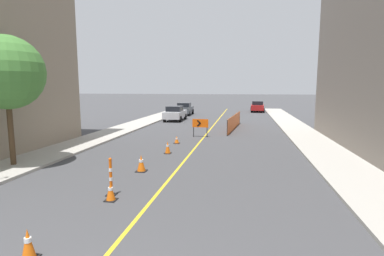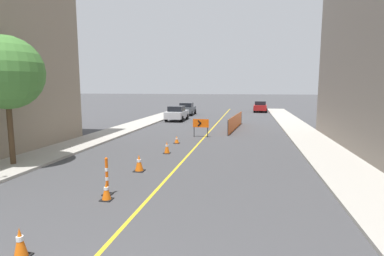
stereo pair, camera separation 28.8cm
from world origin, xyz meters
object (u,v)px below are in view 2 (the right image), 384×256
(traffic_cone_nearest, at_px, (20,243))
(arrow_barricade_primary, at_px, (201,124))
(traffic_cone_second, at_px, (106,191))
(traffic_cone_fifth, at_px, (177,140))
(parked_car_curb_near, at_px, (177,113))
(traffic_cone_fourth, at_px, (167,147))
(delineator_post_front, at_px, (107,179))
(parked_car_curb_far, at_px, (260,106))
(parked_car_curb_mid, at_px, (187,109))
(street_tree_left_near, at_px, (6,73))
(traffic_cone_third, at_px, (139,163))

(traffic_cone_nearest, bearing_deg, arrow_barricade_primary, 85.41)
(traffic_cone_second, relative_size, traffic_cone_fifth, 1.25)
(parked_car_curb_near, bearing_deg, traffic_cone_nearest, -83.48)
(traffic_cone_fourth, bearing_deg, parked_car_curb_near, 101.77)
(delineator_post_front, bearing_deg, parked_car_curb_far, 80.15)
(parked_car_curb_near, bearing_deg, parked_car_curb_far, 55.19)
(arrow_barricade_primary, bearing_deg, traffic_cone_nearest, -91.87)
(traffic_cone_second, distance_m, arrow_barricade_primary, 12.77)
(traffic_cone_second, height_order, parked_car_curb_far, parked_car_curb_far)
(delineator_post_front, bearing_deg, traffic_cone_nearest, -91.14)
(traffic_cone_fourth, xyz_separation_m, delineator_post_front, (-0.26, -6.55, 0.23))
(traffic_cone_fourth, xyz_separation_m, parked_car_curb_near, (-3.32, 15.96, 0.46))
(parked_car_curb_mid, bearing_deg, street_tree_left_near, -97.33)
(traffic_cone_fifth, distance_m, parked_car_curb_far, 27.03)
(traffic_cone_third, bearing_deg, delineator_post_front, -90.37)
(traffic_cone_fourth, distance_m, street_tree_left_near, 8.35)
(delineator_post_front, xyz_separation_m, parked_car_curb_far, (6.22, 35.84, 0.23))
(traffic_cone_fifth, relative_size, parked_car_curb_mid, 0.11)
(traffic_cone_nearest, bearing_deg, parked_car_curb_mid, 95.71)
(traffic_cone_nearest, distance_m, arrow_barricade_primary, 16.18)
(traffic_cone_second, bearing_deg, traffic_cone_third, 92.85)
(traffic_cone_nearest, relative_size, traffic_cone_third, 0.92)
(traffic_cone_second, relative_size, delineator_post_front, 0.47)
(parked_car_curb_far, bearing_deg, arrow_barricade_primary, -99.29)
(arrow_barricade_primary, relative_size, street_tree_left_near, 0.23)
(traffic_cone_second, xyz_separation_m, parked_car_curb_far, (6.04, 36.28, 0.50))
(traffic_cone_nearest, xyz_separation_m, parked_car_curb_near, (-2.99, 26.35, 0.47))
(traffic_cone_second, xyz_separation_m, arrow_barricade_primary, (1.03, 12.71, 0.66))
(traffic_cone_fourth, height_order, street_tree_left_near, street_tree_left_near)
(traffic_cone_second, distance_m, parked_car_curb_far, 36.79)
(traffic_cone_nearest, height_order, traffic_cone_fourth, traffic_cone_fourth)
(traffic_cone_second, bearing_deg, parked_car_curb_near, 98.07)
(arrow_barricade_primary, xyz_separation_m, street_tree_left_near, (-7.19, -9.66, 3.29))
(traffic_cone_third, relative_size, arrow_barricade_primary, 0.56)
(traffic_cone_fourth, xyz_separation_m, parked_car_curb_far, (5.97, 29.29, 0.46))
(parked_car_curb_mid, bearing_deg, parked_car_curb_far, 32.41)
(arrow_barricade_primary, distance_m, street_tree_left_near, 12.48)
(delineator_post_front, height_order, parked_car_curb_mid, parked_car_curb_mid)
(traffic_cone_third, xyz_separation_m, traffic_cone_fifth, (0.06, 6.59, -0.13))
(traffic_cone_nearest, relative_size, parked_car_curb_far, 0.15)
(delineator_post_front, height_order, street_tree_left_near, street_tree_left_near)
(traffic_cone_nearest, distance_m, traffic_cone_fourth, 10.40)
(street_tree_left_near, bearing_deg, traffic_cone_fourth, 32.26)
(arrow_barricade_primary, bearing_deg, traffic_cone_fourth, -96.79)
(traffic_cone_nearest, relative_size, traffic_cone_fourth, 0.99)
(traffic_cone_nearest, distance_m, parked_car_curb_near, 26.53)
(arrow_barricade_primary, height_order, parked_car_curb_far, parked_car_curb_far)
(delineator_post_front, bearing_deg, traffic_cone_fourth, 87.75)
(street_tree_left_near, bearing_deg, traffic_cone_nearest, -47.59)
(parked_car_curb_near, bearing_deg, street_tree_left_near, -98.28)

